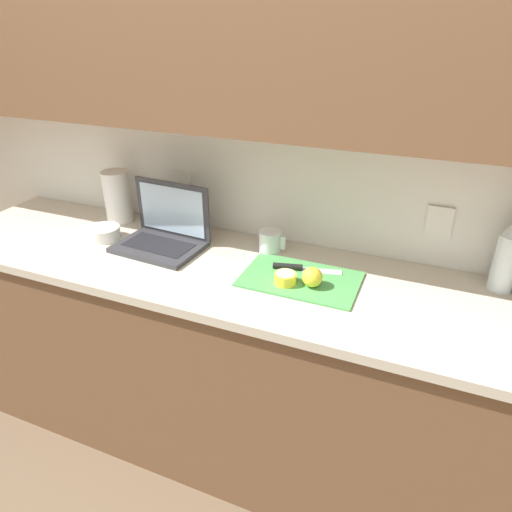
# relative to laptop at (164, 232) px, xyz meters

# --- Properties ---
(ground_plane) EXTENTS (12.00, 12.00, 0.00)m
(ground_plane) POSITION_rel_laptop_xyz_m (0.31, -0.08, -0.99)
(ground_plane) COLOR brown
(ground_plane) RESTS_ON ground
(wall_back) EXTENTS (5.20, 0.38, 2.60)m
(wall_back) POSITION_rel_laptop_xyz_m (0.31, 0.16, 0.57)
(wall_back) COLOR white
(wall_back) RESTS_ON ground_plane
(counter_unit) EXTENTS (2.50, 0.62, 0.93)m
(counter_unit) POSITION_rel_laptop_xyz_m (0.29, -0.07, -0.52)
(counter_unit) COLOR brown
(counter_unit) RESTS_ON ground_plane
(laptop) EXTENTS (0.36, 0.26, 0.25)m
(laptop) POSITION_rel_laptop_xyz_m (0.00, 0.00, 0.00)
(laptop) COLOR #333338
(laptop) RESTS_ON counter_unit
(cutting_board) EXTENTS (0.42, 0.27, 0.01)m
(cutting_board) POSITION_rel_laptop_xyz_m (0.60, -0.06, -0.06)
(cutting_board) COLOR #4C9E51
(cutting_board) RESTS_ON counter_unit
(knife) EXTENTS (0.25, 0.09, 0.02)m
(knife) POSITION_rel_laptop_xyz_m (0.57, -0.01, -0.04)
(knife) COLOR silver
(knife) RESTS_ON cutting_board
(lemon_half_cut) EXTENTS (0.08, 0.08, 0.04)m
(lemon_half_cut) POSITION_rel_laptop_xyz_m (0.56, -0.11, -0.03)
(lemon_half_cut) COLOR yellow
(lemon_half_cut) RESTS_ON cutting_board
(lemon_whole_beside) EXTENTS (0.07, 0.07, 0.07)m
(lemon_whole_beside) POSITION_rel_laptop_xyz_m (0.66, -0.10, -0.02)
(lemon_whole_beside) COLOR yellow
(lemon_whole_beside) RESTS_ON cutting_board
(bottle_green_soda) EXTENTS (0.08, 0.08, 0.28)m
(bottle_green_soda) POSITION_rel_laptop_xyz_m (1.26, 0.15, 0.07)
(bottle_green_soda) COLOR silver
(bottle_green_soda) RESTS_ON counter_unit
(measuring_cup) EXTENTS (0.11, 0.09, 0.09)m
(measuring_cup) POSITION_rel_laptop_xyz_m (0.42, 0.11, -0.01)
(measuring_cup) COLOR silver
(measuring_cup) RESTS_ON counter_unit
(bowl_white) EXTENTS (0.13, 0.13, 0.05)m
(bowl_white) POSITION_rel_laptop_xyz_m (-0.27, -0.05, -0.03)
(bowl_white) COLOR white
(bowl_white) RESTS_ON counter_unit
(paper_towel_roll) EXTENTS (0.12, 0.12, 0.24)m
(paper_towel_roll) POSITION_rel_laptop_xyz_m (-0.33, 0.14, 0.06)
(paper_towel_roll) COLOR white
(paper_towel_roll) RESTS_ON counter_unit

